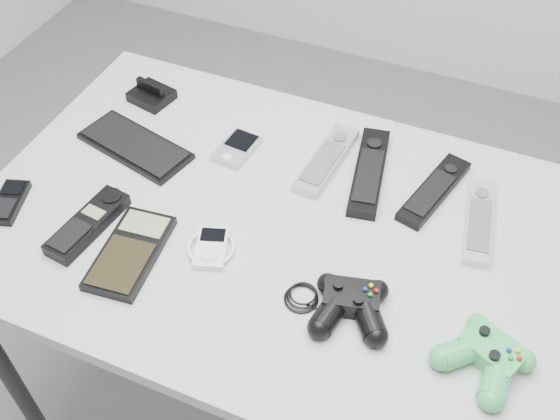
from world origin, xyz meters
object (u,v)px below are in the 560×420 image
at_px(remote_silver_a, 327,159).
at_px(cordless_handset, 88,224).
at_px(controller_black, 351,304).
at_px(remote_black_b, 434,190).
at_px(mobile_phone, 9,202).
at_px(controller_green, 487,355).
at_px(mp3_player, 211,248).
at_px(calculator, 130,252).
at_px(remote_black_a, 369,171).
at_px(desk, 282,248).
at_px(remote_silver_b, 479,220).
at_px(pda_keyboard, 135,145).
at_px(pda, 237,148).

relative_size(remote_silver_a, cordless_handset, 1.18).
bearing_deg(controller_black, remote_black_b, 65.86).
height_order(mobile_phone, controller_green, controller_green).
distance_m(mp3_player, controller_green, 0.50).
distance_m(cordless_handset, calculator, 0.11).
bearing_deg(controller_green, cordless_handset, -155.02).
bearing_deg(calculator, remote_black_a, 41.76).
xyz_separation_m(desk, remote_silver_b, (0.34, 0.15, 0.08)).
bearing_deg(cordless_handset, remote_black_a, 44.91).
distance_m(desk, pda_keyboard, 0.38).
bearing_deg(mp3_player, calculator, -171.22).
bearing_deg(remote_silver_a, calculator, -118.58).
height_order(pda_keyboard, controller_green, controller_green).
distance_m(desk, remote_silver_b, 0.38).
relative_size(desk, cordless_handset, 6.46).
relative_size(remote_silver_a, controller_green, 1.50).
bearing_deg(mp3_player, controller_green, -22.87).
height_order(pda, mp3_player, same).
bearing_deg(pda, mp3_player, -68.99).
relative_size(remote_silver_b, controller_green, 1.50).
height_order(pda_keyboard, mp3_player, mp3_player).
bearing_deg(remote_black_a, controller_green, -58.55).
height_order(pda_keyboard, controller_black, controller_black).
distance_m(desk, pda, 0.24).
relative_size(mobile_phone, controller_black, 0.49).
bearing_deg(remote_black_b, controller_green, -49.21).
relative_size(pda_keyboard, controller_green, 1.73).
xyz_separation_m(mp3_player, controller_green, (0.50, -0.04, 0.01)).
bearing_deg(pda_keyboard, cordless_handset, -66.65).
relative_size(pda_keyboard, mobile_phone, 2.24).
xyz_separation_m(desk, mp3_player, (-0.09, -0.11, 0.08)).
bearing_deg(controller_green, pda, 177.19).
height_order(pda_keyboard, mobile_phone, mobile_phone).
bearing_deg(mobile_phone, desk, -0.25).
distance_m(pda, remote_black_b, 0.41).
bearing_deg(remote_black_b, remote_black_a, -164.90).
relative_size(remote_black_a, remote_silver_b, 1.16).
distance_m(remote_silver_a, controller_black, 0.36).
xyz_separation_m(remote_silver_a, calculator, (-0.24, -0.37, -0.00)).
bearing_deg(cordless_handset, remote_black_b, 37.94).
height_order(pda_keyboard, remote_black_a, remote_black_a).
height_order(pda, calculator, calculator).
relative_size(desk, remote_black_a, 4.76).
xyz_separation_m(calculator, mp3_player, (0.13, 0.07, -0.00)).
bearing_deg(mp3_player, cordless_handset, 171.43).
distance_m(remote_silver_a, cordless_handset, 0.49).
bearing_deg(remote_black_a, remote_silver_b, -21.05).
bearing_deg(calculator, cordless_handset, 160.86).
relative_size(mp3_player, controller_green, 0.65).
bearing_deg(controller_green, calculator, -152.68).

